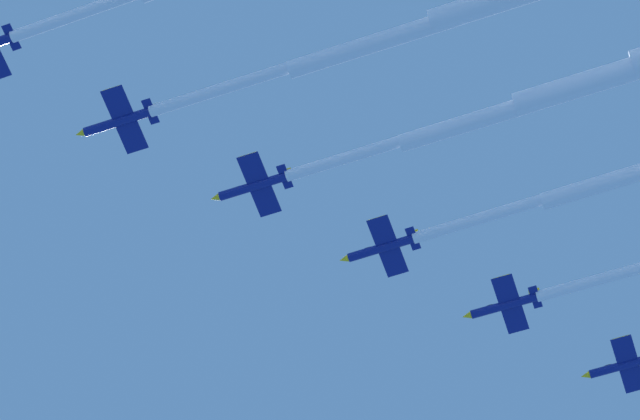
# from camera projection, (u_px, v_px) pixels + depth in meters

# --- Properties ---
(jet_starboard_mid) EXTENTS (49.72, 50.03, 3.69)m
(jet_starboard_mid) POSITION_uv_depth(u_px,v_px,m) (586.00, 82.00, 182.42)
(jet_starboard_mid) COLOR navy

